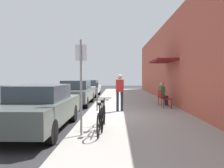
% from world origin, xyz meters
% --- Properties ---
extents(ground_plane, '(60.00, 60.00, 0.00)m').
position_xyz_m(ground_plane, '(0.00, 0.00, 0.00)').
color(ground_plane, '#2D2D30').
extents(sidewalk_slab, '(4.50, 32.00, 0.12)m').
position_xyz_m(sidewalk_slab, '(2.25, 2.00, 0.06)').
color(sidewalk_slab, '#9E9B93').
rests_on(sidewalk_slab, ground_plane).
extents(building_facade, '(1.40, 32.00, 5.22)m').
position_xyz_m(building_facade, '(4.64, 2.01, 2.61)').
color(building_facade, '#BC5442').
rests_on(building_facade, ground_plane).
extents(parked_car_0, '(1.80, 4.40, 1.45)m').
position_xyz_m(parked_car_0, '(-1.10, -2.26, 0.75)').
color(parked_car_0, '#47514C').
rests_on(parked_car_0, ground_plane).
extents(parked_car_1, '(1.80, 4.40, 1.47)m').
position_xyz_m(parked_car_1, '(-1.10, 3.80, 0.76)').
color(parked_car_1, '#47514C').
rests_on(parked_car_1, ground_plane).
extents(parked_car_2, '(1.80, 4.40, 1.39)m').
position_xyz_m(parked_car_2, '(-1.10, 9.54, 0.72)').
color(parked_car_2, '#B7B7BC').
rests_on(parked_car_2, ground_plane).
extents(parking_meter, '(0.12, 0.10, 1.32)m').
position_xyz_m(parking_meter, '(0.45, 0.83, 0.89)').
color(parking_meter, slate).
rests_on(parking_meter, sidewalk_slab).
extents(street_sign, '(0.32, 0.06, 2.60)m').
position_xyz_m(street_sign, '(0.40, -3.23, 1.64)').
color(street_sign, gray).
rests_on(street_sign, sidewalk_slab).
extents(bicycle_0, '(0.46, 1.71, 0.90)m').
position_xyz_m(bicycle_0, '(0.95, -2.41, 0.48)').
color(bicycle_0, black).
rests_on(bicycle_0, sidewalk_slab).
extents(bicycle_1, '(0.46, 1.71, 0.90)m').
position_xyz_m(bicycle_1, '(0.89, -2.97, 0.48)').
color(bicycle_1, black).
rests_on(bicycle_1, sidewalk_slab).
extents(cafe_chair_0, '(0.53, 0.53, 0.87)m').
position_xyz_m(cafe_chair_0, '(3.84, 1.80, 0.62)').
color(cafe_chair_0, maroon).
rests_on(cafe_chair_0, sidewalk_slab).
extents(cafe_chair_1, '(0.53, 0.53, 0.87)m').
position_xyz_m(cafe_chair_1, '(3.84, 2.75, 0.62)').
color(cafe_chair_1, maroon).
rests_on(cafe_chair_1, sidewalk_slab).
extents(seated_patron_1, '(0.49, 0.43, 1.29)m').
position_xyz_m(seated_patron_1, '(3.89, 2.77, 0.82)').
color(seated_patron_1, '#232838').
rests_on(seated_patron_1, sidewalk_slab).
extents(pedestrian_standing, '(0.36, 0.22, 1.70)m').
position_xyz_m(pedestrian_standing, '(1.50, 0.80, 1.12)').
color(pedestrian_standing, '#232838').
rests_on(pedestrian_standing, sidewalk_slab).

